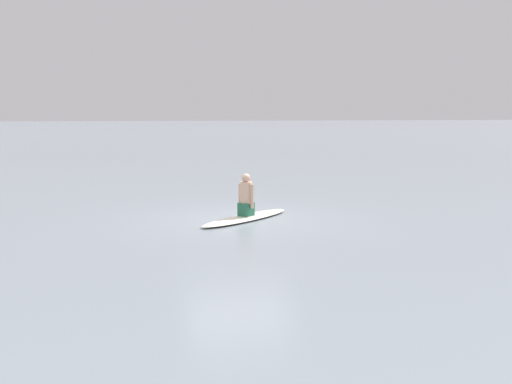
# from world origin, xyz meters

# --- Properties ---
(ground_plane) EXTENTS (400.00, 400.00, 0.00)m
(ground_plane) POSITION_xyz_m (0.00, 0.00, 0.00)
(ground_plane) COLOR gray
(surfboard) EXTENTS (2.76, 2.45, 0.09)m
(surfboard) POSITION_xyz_m (0.15, -0.12, 0.05)
(surfboard) COLOR silver
(surfboard) RESTS_ON ground
(person_paddler) EXTENTS (0.42, 0.41, 0.99)m
(person_paddler) POSITION_xyz_m (0.15, -0.12, 0.54)
(person_paddler) COLOR #26664C
(person_paddler) RESTS_ON surfboard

